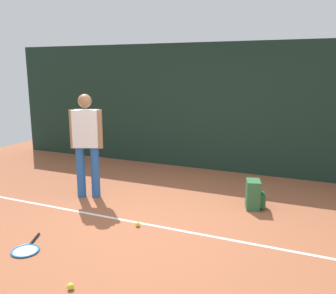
{
  "coord_description": "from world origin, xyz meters",
  "views": [
    {
      "loc": [
        2.03,
        -4.26,
        2.09
      ],
      "look_at": [
        0.0,
        0.4,
        1.0
      ],
      "focal_mm": 39.15,
      "sensor_mm": 36.0,
      "label": 1
    }
  ],
  "objects_px": {
    "backpack": "(254,195)",
    "tennis_ball_near_player": "(138,224)",
    "tennis_player": "(87,140)",
    "tennis_racket": "(26,250)",
    "tennis_ball_by_fence": "(71,286)"
  },
  "relations": [
    {
      "from": "backpack",
      "to": "tennis_ball_near_player",
      "type": "xyz_separation_m",
      "value": [
        -1.31,
        -1.3,
        -0.18
      ]
    },
    {
      "from": "tennis_player",
      "to": "backpack",
      "type": "distance_m",
      "value": 2.78
    },
    {
      "from": "tennis_racket",
      "to": "backpack",
      "type": "height_order",
      "value": "backpack"
    },
    {
      "from": "tennis_player",
      "to": "tennis_racket",
      "type": "bearing_deg",
      "value": -99.44
    },
    {
      "from": "tennis_player",
      "to": "tennis_ball_near_player",
      "type": "relative_size",
      "value": 25.76
    },
    {
      "from": "tennis_player",
      "to": "backpack",
      "type": "height_order",
      "value": "tennis_player"
    },
    {
      "from": "backpack",
      "to": "tennis_player",
      "type": "bearing_deg",
      "value": 86.31
    },
    {
      "from": "tennis_player",
      "to": "tennis_racket",
      "type": "distance_m",
      "value": 2.12
    },
    {
      "from": "tennis_player",
      "to": "tennis_racket",
      "type": "height_order",
      "value": "tennis_player"
    },
    {
      "from": "backpack",
      "to": "tennis_ball_near_player",
      "type": "bearing_deg",
      "value": 118.81
    },
    {
      "from": "tennis_player",
      "to": "tennis_ball_by_fence",
      "type": "bearing_deg",
      "value": -80.7
    },
    {
      "from": "tennis_racket",
      "to": "backpack",
      "type": "relative_size",
      "value": 1.44
    },
    {
      "from": "tennis_ball_near_player",
      "to": "tennis_player",
      "type": "bearing_deg",
      "value": 150.91
    },
    {
      "from": "tennis_racket",
      "to": "tennis_player",
      "type": "bearing_deg",
      "value": 169.92
    },
    {
      "from": "backpack",
      "to": "tennis_ball_by_fence",
      "type": "height_order",
      "value": "backpack"
    }
  ]
}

